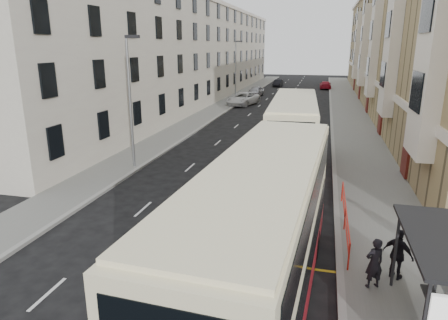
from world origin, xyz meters
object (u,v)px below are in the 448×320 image
(street_lamp_far, at_px, (236,69))
(double_decker_rear, at_px, (293,135))
(bus_shelter, at_px, (447,271))
(car_silver, at_px, (255,91))
(pedestrian_near, at_px, (374,263))
(pedestrian_far, at_px, (398,255))
(white_van, at_px, (243,99))
(car_red, at_px, (325,85))
(double_decker_front, at_px, (262,240))
(street_lamp_near, at_px, (131,95))
(car_dark, at_px, (278,83))

(street_lamp_far, xyz_separation_m, double_decker_rear, (9.74, -28.22, -2.32))
(bus_shelter, height_order, car_silver, bus_shelter)
(pedestrian_near, relative_size, pedestrian_far, 0.98)
(double_decker_rear, height_order, white_van, double_decker_rear)
(street_lamp_far, distance_m, car_red, 25.60)
(double_decker_front, height_order, car_silver, double_decker_front)
(pedestrian_far, bearing_deg, bus_shelter, 136.33)
(pedestrian_near, height_order, white_van, pedestrian_near)
(bus_shelter, height_order, street_lamp_far, street_lamp_far)
(street_lamp_near, xyz_separation_m, car_dark, (2.79, 54.86, -3.97))
(car_silver, xyz_separation_m, car_dark, (1.64, 16.01, -0.10))
(white_van, relative_size, car_dark, 1.46)
(street_lamp_far, relative_size, white_van, 1.36)
(white_van, bearing_deg, car_silver, 104.73)
(pedestrian_far, xyz_separation_m, car_dark, (-11.31, 64.48, -0.35))
(street_lamp_near, height_order, street_lamp_far, same)
(bus_shelter, relative_size, double_decker_rear, 0.37)
(pedestrian_far, height_order, car_silver, pedestrian_far)
(pedestrian_far, relative_size, car_red, 0.36)
(bus_shelter, xyz_separation_m, double_decker_front, (-4.67, 0.08, 0.24))
(bus_shelter, xyz_separation_m, pedestrian_near, (-1.40, 2.05, -1.14))
(street_lamp_near, xyz_separation_m, pedestrian_near, (13.30, -10.34, -3.64))
(bus_shelter, distance_m, double_decker_front, 4.67)
(pedestrian_far, height_order, car_dark, pedestrian_far)
(double_decker_front, height_order, pedestrian_near, double_decker_front)
(car_dark, bearing_deg, double_decker_rear, -79.08)
(double_decker_rear, height_order, car_dark, double_decker_rear)
(pedestrian_far, bearing_deg, white_van, -37.26)
(double_decker_rear, height_order, car_silver, double_decker_rear)
(pedestrian_far, relative_size, car_dark, 0.43)
(double_decker_rear, relative_size, car_dark, 2.85)
(street_lamp_far, bearing_deg, white_van, -35.95)
(pedestrian_near, relative_size, white_van, 0.29)
(street_lamp_near, distance_m, pedestrian_near, 17.23)
(double_decker_front, bearing_deg, pedestrian_near, 34.29)
(white_van, relative_size, car_silver, 1.31)
(car_red, bearing_deg, car_dark, -16.56)
(pedestrian_far, bearing_deg, car_silver, -40.76)
(pedestrian_far, bearing_deg, street_lamp_near, -0.03)
(car_dark, bearing_deg, car_red, -11.60)
(car_dark, relative_size, car_red, 0.85)
(street_lamp_near, height_order, car_red, street_lamp_near)
(pedestrian_far, bearing_deg, street_lamp_far, -36.13)
(bus_shelter, height_order, double_decker_rear, double_decker_rear)
(double_decker_rear, bearing_deg, pedestrian_far, -71.86)
(car_silver, bearing_deg, car_red, 60.44)
(car_dark, bearing_deg, pedestrian_far, -76.59)
(bus_shelter, relative_size, car_dark, 1.05)
(pedestrian_far, distance_m, white_van, 40.89)
(street_lamp_far, height_order, car_dark, street_lamp_far)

